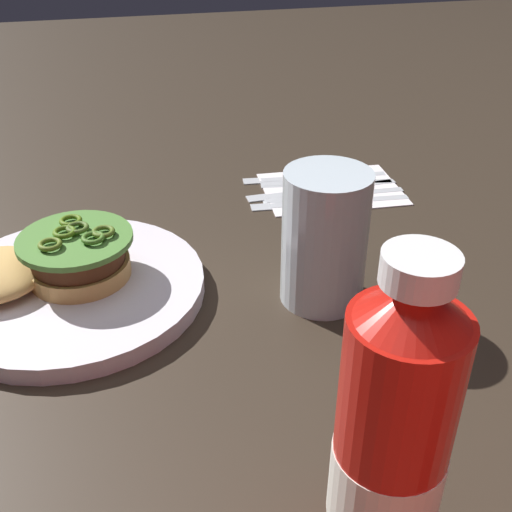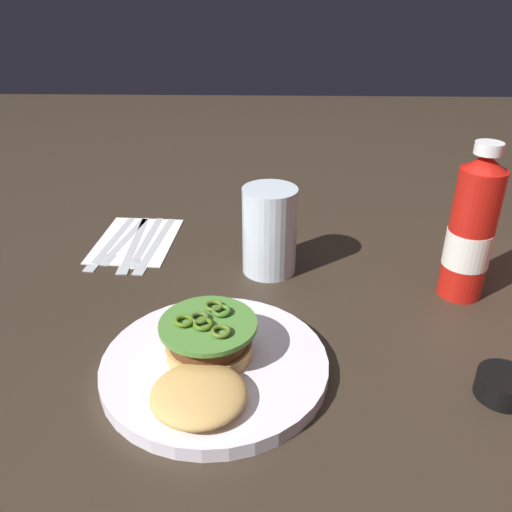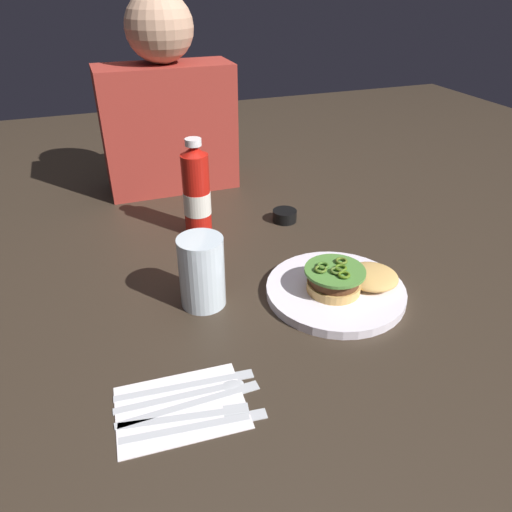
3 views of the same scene
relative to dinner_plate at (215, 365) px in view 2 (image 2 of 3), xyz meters
The scene contains 12 objects.
ground_plane 0.10m from the dinner_plate, 140.09° to the left, with size 3.00×3.00×0.00m, color #32271D.
dinner_plate is the anchor object (origin of this frame).
burger_sandwich 0.04m from the dinner_plate, 20.90° to the right, with size 0.19×0.11×0.05m.
ketchup_bottle 0.40m from the dinner_plate, 118.21° to the left, with size 0.06×0.06×0.23m.
water_glass 0.26m from the dinner_plate, 165.11° to the left, with size 0.08×0.08×0.14m, color silver.
condiment_cup 0.32m from the dinner_plate, 84.56° to the left, with size 0.06×0.06×0.03m, color black.
napkin 0.38m from the dinner_plate, 153.15° to the right, with size 0.18×0.13×0.00m, color white.
table_knife 0.38m from the dinner_plate, 145.92° to the right, with size 0.20×0.04×0.00m.
fork_utensil 0.38m from the dinner_plate, 148.88° to the right, with size 0.18×0.05×0.00m.
butter_knife 0.36m from the dinner_plate, 151.32° to the right, with size 0.21×0.02×0.00m.
spoon_utensil 0.35m from the dinner_plate, 153.52° to the right, with size 0.19×0.03×0.00m.
steak_knife 0.34m from the dinner_plate, 156.49° to the right, with size 0.21×0.03×0.00m.
Camera 2 is at (0.56, -0.00, 0.42)m, focal length 37.19 mm.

